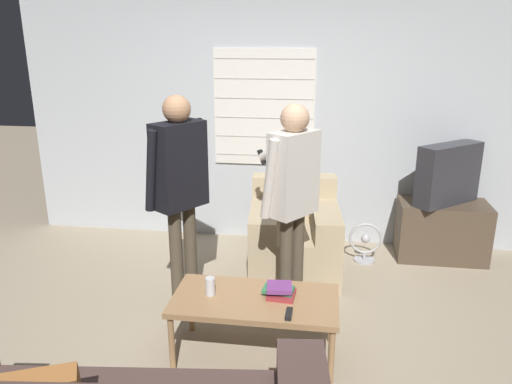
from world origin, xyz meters
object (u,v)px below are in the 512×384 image
Objects in this scene: book_stack at (280,291)px; floor_fan at (365,243)px; armchair_beige at (294,236)px; person_left_standing at (179,178)px; spare_remote at (289,314)px; coffee_table at (255,303)px; person_right_standing at (292,187)px; tv at (448,174)px; soda_can at (210,286)px.

floor_fan is at bearing 66.79° from book_stack.
person_left_standing is at bearing 38.74° from armchair_beige.
book_stack is at bearing 109.71° from spare_remote.
coffee_table is 0.90m from person_right_standing.
person_right_standing reaches higher than coffee_table.
armchair_beige is at bearing 83.06° from coffee_table.
tv is 1.02m from floor_fan.
coffee_table is (-0.17, -1.37, 0.07)m from armchair_beige.
spare_remote is (0.07, -1.55, 0.12)m from armchair_beige.
armchair_beige is at bearing -158.15° from floor_fan.
person_right_standing reaches higher than floor_fan.
tv is 5.25× the size of soda_can.
spare_remote reaches higher than coffee_table.
spare_remote is at bearing -19.07° from soda_can.
soda_can is 0.96× the size of spare_remote.
person_left_standing is 0.88m from soda_can.
soda_can is 2.02m from floor_fan.
armchair_beige is 7.66× the size of soda_can.
tv is 0.39× the size of person_left_standing.
coffee_table is 0.19m from book_stack.
person_left_standing is 4.32× the size of floor_fan.
person_left_standing is 0.85m from person_right_standing.
tv is at bearing -167.06° from armchair_beige.
spare_remote is at bearing 87.44° from armchair_beige.
tv is (1.41, 0.47, 0.52)m from armchair_beige.
spare_remote is (0.05, -0.79, -0.59)m from person_right_standing.
armchair_beige is 2.44× the size of floor_fan.
person_right_standing is 0.95m from soda_can.
person_right_standing is 0.99m from spare_remote.
armchair_beige reaches higher than coffee_table.
armchair_beige is 7.38× the size of spare_remote.
spare_remote is at bearing -71.29° from book_stack.
book_stack is 1.75m from floor_fan.
tv is 2.31m from book_stack.
person_left_standing is at bearing 148.04° from book_stack.
soda_can is at bearing -113.37° from person_left_standing.
floor_fan is (0.68, 1.59, -0.29)m from book_stack.
person_left_standing reaches higher than floor_fan.
floor_fan is (0.84, 1.64, -0.21)m from coffee_table.
book_stack reaches higher than floor_fan.
person_left_standing is 13.08× the size of spare_remote.
coffee_table is 0.67× the size of person_right_standing.
person_left_standing is at bearing 122.46° from soda_can.
coffee_table is at bearing -0.61° from soda_can.
person_right_standing is (-1.39, -1.23, 0.18)m from tv.
soda_can reaches higher than book_stack.
coffee_table is at bearing -96.30° from person_left_standing.
armchair_beige is 1.38m from coffee_table.
person_right_standing is at bearing -53.23° from person_left_standing.
person_left_standing is at bearing 129.16° from person_right_standing.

